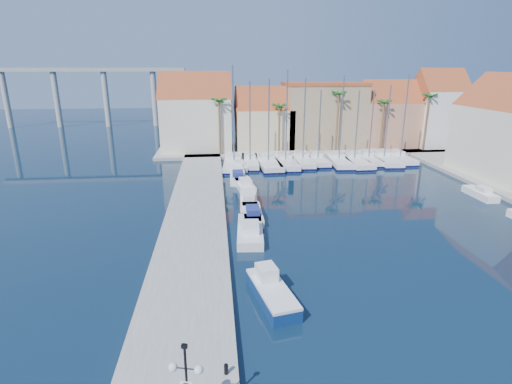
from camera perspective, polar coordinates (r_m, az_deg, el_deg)
ground at (r=29.49m, az=8.43°, el=-12.55°), size 260.00×260.00×0.00m
quay_west at (r=40.87m, az=-8.61°, el=-3.39°), size 6.00×77.00×0.50m
shore_north at (r=75.97m, az=7.05°, el=6.39°), size 54.00×16.00×0.50m
lamp_post at (r=17.27m, az=-9.95°, el=-24.31°), size 1.38×0.62×4.14m
bollard at (r=21.04m, az=-4.29°, el=-23.93°), size 0.21×0.21×0.52m
fishing_boat at (r=26.90m, az=2.20°, el=-13.91°), size 2.99×5.91×1.97m
motorboat_west_0 at (r=36.24m, az=-0.85°, el=-5.52°), size 2.78×7.15×1.40m
motorboat_west_1 at (r=40.22m, az=-0.51°, el=-3.14°), size 1.97×5.82×1.40m
motorboat_west_2 at (r=44.40m, az=-1.07°, el=-1.13°), size 2.19×5.87×1.40m
motorboat_west_3 at (r=50.19m, az=-1.63°, el=1.07°), size 2.52×6.20×1.40m
motorboat_west_4 at (r=53.88m, az=-2.63°, el=2.21°), size 2.28×6.41×1.40m
motorboat_west_5 at (r=59.79m, az=-2.43°, el=3.75°), size 2.15×5.49×1.40m
motorboat_east_1 at (r=53.67m, az=29.42°, el=-0.14°), size 1.59×4.92×1.40m
sailboat_0 at (r=61.91m, az=-3.13°, el=4.29°), size 3.95×11.69×14.89m
sailboat_1 at (r=62.33m, az=-0.86°, el=4.42°), size 3.02×9.50×12.72m
sailboat_2 at (r=62.08m, az=1.67°, el=4.33°), size 3.54×11.70×12.99m
sailboat_3 at (r=62.96m, az=4.16°, el=4.49°), size 3.37×11.65×14.25m
sailboat_4 at (r=64.04m, az=6.62°, el=4.64°), size 3.35×10.53×13.03m
sailboat_5 at (r=64.54m, az=8.72°, el=4.66°), size 2.37×8.80×11.34m
sailboat_6 at (r=64.64m, az=11.63°, el=4.52°), size 3.52×10.86×13.42m
sailboat_7 at (r=65.34m, az=13.66°, el=4.49°), size 3.32×11.52×11.26m
sailboat_8 at (r=66.88m, az=15.64°, el=4.65°), size 2.75×9.20×11.32m
sailboat_9 at (r=67.87m, az=17.62°, el=4.64°), size 3.65×11.40×12.03m
sailboat_10 at (r=69.03m, az=19.71°, el=4.70°), size 2.52×9.01×13.75m
building_0 at (r=72.21m, az=-8.53°, el=10.80°), size 12.30×9.00×13.50m
building_1 at (r=72.82m, az=1.13°, el=10.06°), size 10.30×8.00×11.00m
building_2 at (r=75.79m, az=9.48°, el=10.86°), size 14.20×10.20×11.50m
building_3 at (r=78.90m, az=18.23°, el=10.19°), size 10.30×8.00×12.00m
building_4 at (r=81.96m, az=24.45°, el=10.54°), size 8.30×8.00×14.00m
building_6 at (r=62.76m, az=32.67°, el=7.28°), size 9.00×14.30×13.50m
palm_0 at (r=66.92m, az=-5.30°, el=12.60°), size 2.60×2.60×10.15m
palm_1 at (r=67.86m, az=3.38°, el=11.91°), size 2.60×2.60×9.15m
palm_2 at (r=69.99m, az=11.74°, el=13.30°), size 2.60×2.60×11.15m
palm_3 at (r=72.87m, az=17.82°, el=11.88°), size 2.60×2.60×9.65m
palm_4 at (r=76.32m, az=23.53°, el=12.21°), size 2.60×2.60×10.65m
viaduct at (r=111.55m, az=-23.40°, el=13.81°), size 48.00×2.20×14.45m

